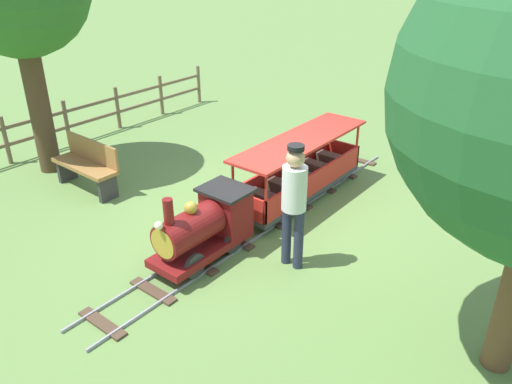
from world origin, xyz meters
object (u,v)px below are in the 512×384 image
Objects in this scene: conductor_person at (294,197)px; park_bench at (87,165)px; passenger_car at (300,174)px; locomotive at (205,225)px.

park_bench is at bearing 4.21° from conductor_person.
passenger_car reaches higher than park_bench.
passenger_car is 3.43m from park_bench.
conductor_person is (-0.94, 1.56, 0.53)m from passenger_car.
park_bench is (3.84, 0.28, -0.54)m from conductor_person.
conductor_person is 3.89m from park_bench.
park_bench is (2.90, -0.28, -0.07)m from locomotive.
conductor_person is at bearing 121.16° from passenger_car.
locomotive is 0.54× the size of passenger_car.
locomotive is 1.11× the size of park_bench.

